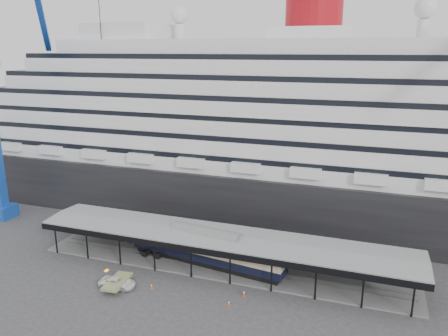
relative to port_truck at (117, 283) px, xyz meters
The scene contains 8 objects.
ground 12.30m from the port_truck, 23.63° to the left, with size 200.00×200.00×0.00m, color #363638.
cruise_ship 42.46m from the port_truck, 72.98° to the left, with size 130.00×30.00×43.90m.
platform_canopy 15.10m from the port_truck, 41.40° to the left, with size 56.00×9.18×5.30m.
port_truck is the anchor object (origin of this frame).
pullman_carriage 13.61m from the port_truck, 47.63° to the left, with size 24.70×6.44×24.06m.
traffic_cone_left 4.67m from the port_truck, 16.17° to the left, with size 0.36×0.36×0.68m.
traffic_cone_mid 15.67m from the port_truck, ahead, with size 0.42×0.42×0.67m.
traffic_cone_right 17.20m from the port_truck, 12.00° to the left, with size 0.54×0.54×0.81m.
Camera 1 is at (19.76, -50.05, 31.29)m, focal length 35.00 mm.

